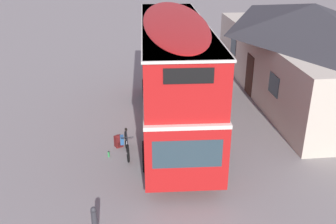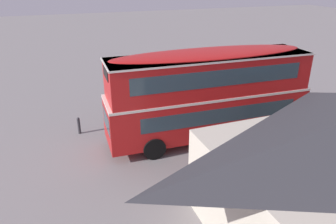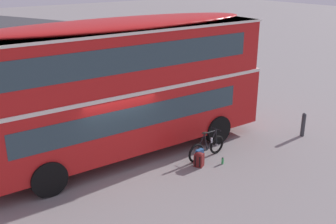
{
  "view_description": "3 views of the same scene",
  "coord_description": "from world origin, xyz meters",
  "px_view_note": "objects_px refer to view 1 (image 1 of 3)",
  "views": [
    {
      "loc": [
        15.59,
        -1.0,
        7.35
      ],
      "look_at": [
        2.63,
        0.13,
        1.56
      ],
      "focal_mm": 40.64,
      "sensor_mm": 36.0,
      "label": 1
    },
    {
      "loc": [
        7.95,
        14.2,
        8.23
      ],
      "look_at": [
        2.88,
        -0.02,
        1.58
      ],
      "focal_mm": 33.98,
      "sensor_mm": 36.0,
      "label": 2
    },
    {
      "loc": [
        -5.77,
        -10.96,
        6.35
      ],
      "look_at": [
        2.11,
        -0.3,
        1.56
      ],
      "focal_mm": 43.01,
      "sensor_mm": 36.0,
      "label": 3
    }
  ],
  "objects_px": {
    "double_decker_bus": "(174,70)",
    "water_bottle_green_metal": "(109,154)",
    "touring_bicycle": "(126,145)",
    "backpack_on_ground": "(119,141)",
    "kerb_bollard": "(95,221)"
  },
  "relations": [
    {
      "from": "touring_bicycle",
      "to": "kerb_bollard",
      "type": "bearing_deg",
      "value": -10.1
    },
    {
      "from": "double_decker_bus",
      "to": "touring_bicycle",
      "type": "distance_m",
      "value": 3.63
    },
    {
      "from": "touring_bicycle",
      "to": "water_bottle_green_metal",
      "type": "height_order",
      "value": "touring_bicycle"
    },
    {
      "from": "backpack_on_ground",
      "to": "kerb_bollard",
      "type": "xyz_separation_m",
      "value": [
        5.0,
        -0.47,
        0.24
      ]
    },
    {
      "from": "double_decker_bus",
      "to": "water_bottle_green_metal",
      "type": "xyz_separation_m",
      "value": [
        2.19,
        -2.66,
        -2.54
      ]
    },
    {
      "from": "double_decker_bus",
      "to": "kerb_bollard",
      "type": "bearing_deg",
      "value": -23.42
    },
    {
      "from": "touring_bicycle",
      "to": "water_bottle_green_metal",
      "type": "xyz_separation_m",
      "value": [
        0.19,
        -0.67,
        -0.26
      ]
    },
    {
      "from": "water_bottle_green_metal",
      "to": "kerb_bollard",
      "type": "distance_m",
      "value": 4.26
    },
    {
      "from": "water_bottle_green_metal",
      "to": "touring_bicycle",
      "type": "bearing_deg",
      "value": 105.54
    },
    {
      "from": "touring_bicycle",
      "to": "kerb_bollard",
      "type": "xyz_separation_m",
      "value": [
        4.42,
        -0.79,
        0.13
      ]
    },
    {
      "from": "double_decker_bus",
      "to": "backpack_on_ground",
      "type": "xyz_separation_m",
      "value": [
        1.43,
        -2.31,
        -2.38
      ]
    },
    {
      "from": "touring_bicycle",
      "to": "water_bottle_green_metal",
      "type": "bearing_deg",
      "value": -74.46
    },
    {
      "from": "double_decker_bus",
      "to": "touring_bicycle",
      "type": "height_order",
      "value": "double_decker_bus"
    },
    {
      "from": "double_decker_bus",
      "to": "touring_bicycle",
      "type": "xyz_separation_m",
      "value": [
        2.0,
        -2.0,
        -2.27
      ]
    },
    {
      "from": "double_decker_bus",
      "to": "water_bottle_green_metal",
      "type": "distance_m",
      "value": 4.28
    }
  ]
}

